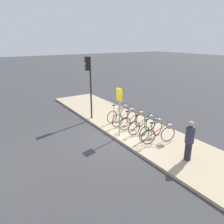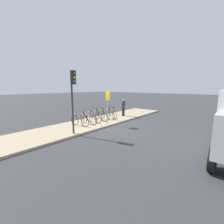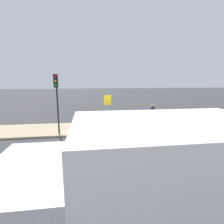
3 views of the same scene
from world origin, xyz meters
TOP-DOWN VIEW (x-y plane):
  - ground_plane at (0.00, 0.00)m, footprint 120.00×120.00m
  - sidewalk at (0.00, 1.57)m, footprint 17.07×3.13m
  - parked_bicycle_0 at (-1.70, 1.50)m, footprint 0.46×1.68m
  - parked_bicycle_1 at (-0.99, 1.42)m, footprint 0.46×1.69m
  - parked_bicycle_2 at (-0.37, 1.50)m, footprint 0.46×1.69m
  - parked_bicycle_3 at (0.36, 1.53)m, footprint 0.46×1.69m
  - parked_bicycle_4 at (1.02, 1.50)m, footprint 0.46×1.67m
  - parked_bicycle_5 at (1.63, 1.42)m, footprint 0.61×1.63m
  - pedestrian at (3.30, 1.26)m, footprint 0.34×0.34m
  - traffic_light at (-2.99, 0.24)m, footprint 0.24×0.40m
  - sign_post at (-0.01, 0.29)m, footprint 0.44×0.07m

SIDE VIEW (x-z plane):
  - ground_plane at x=0.00m, z-range 0.00..0.00m
  - sidewalk at x=0.00m, z-range 0.00..0.12m
  - parked_bicycle_0 at x=-1.70m, z-range 0.05..1.09m
  - parked_bicycle_1 at x=-0.99m, z-range 0.05..1.09m
  - parked_bicycle_2 at x=-0.37m, z-range 0.05..1.09m
  - parked_bicycle_3 at x=0.36m, z-range 0.05..1.09m
  - parked_bicycle_4 at x=1.02m, z-range 0.05..1.09m
  - parked_bicycle_5 at x=1.63m, z-range 0.05..1.09m
  - pedestrian at x=3.30m, z-range 0.16..1.76m
  - sign_post at x=-0.01m, z-range 0.54..2.90m
  - traffic_light at x=-2.99m, z-range 0.90..4.50m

